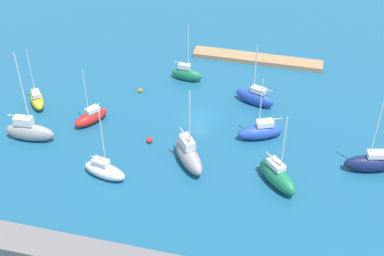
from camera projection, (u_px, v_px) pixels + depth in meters
name	position (u px, v px, depth m)	size (l,w,h in m)	color
water	(199.00, 117.00, 81.29)	(160.00, 160.00, 0.00)	#19567F
pier_dock	(257.00, 59.00, 94.74)	(23.09, 3.13, 0.79)	#997A56
sailboat_green_off_beacon	(277.00, 176.00, 68.55)	(6.54, 6.70, 11.16)	#19724C
sailboat_blue_far_south	(255.00, 97.00, 83.37)	(6.83, 3.94, 10.33)	#2347B2
sailboat_gray_along_channel	(189.00, 155.00, 71.60)	(6.42, 7.42, 12.21)	gray
sailboat_red_east_end	(91.00, 117.00, 79.54)	(4.80, 5.84, 9.38)	red
sailboat_navy_mid_basin	(371.00, 162.00, 70.84)	(7.32, 3.78, 12.54)	#141E4C
sailboat_white_inner_mooring	(104.00, 170.00, 69.88)	(6.39, 3.28, 10.80)	white
sailboat_yellow_outer_mooring	(37.00, 99.00, 83.14)	(4.74, 5.48, 9.94)	yellow
sailboat_green_far_north	(187.00, 74.00, 89.09)	(5.58, 2.11, 10.33)	#19724C
sailboat_blue_lone_south	(261.00, 131.00, 76.50)	(7.14, 4.80, 10.03)	#2347B2
sailboat_gray_west_end	(29.00, 131.00, 75.96)	(7.44, 2.55, 14.32)	gray
mooring_buoy_orange	(140.00, 90.00, 86.62)	(0.69, 0.69, 0.69)	orange
mooring_buoy_red	(150.00, 140.00, 76.12)	(0.87, 0.87, 0.87)	red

